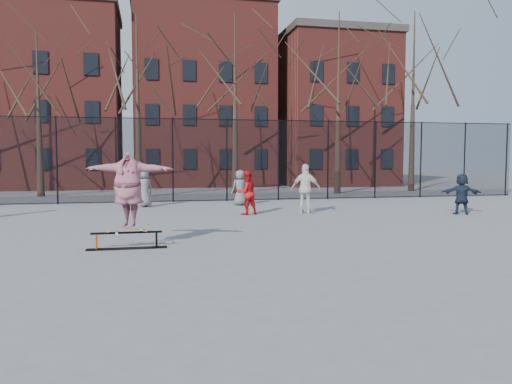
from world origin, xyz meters
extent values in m
plane|color=slate|center=(0.00, 0.00, 0.00)|extent=(100.00, 100.00, 0.00)
cube|color=black|center=(-3.05, 1.00, 0.01)|extent=(1.86, 0.28, 0.01)
cylinder|color=#D1520C|center=(-3.74, 1.00, 0.19)|extent=(0.05, 0.05, 0.38)
cylinder|color=black|center=(-2.36, 1.00, 0.19)|extent=(0.05, 0.05, 0.38)
cylinder|color=black|center=(-3.05, 1.00, 0.38)|extent=(1.64, 0.05, 0.05)
imported|color=#743990|center=(-2.99, 1.00, 1.39)|extent=(2.23, 1.23, 1.75)
imported|color=slate|center=(-2.73, 10.87, 0.83)|extent=(0.97, 0.87, 1.66)
imported|color=#B71013|center=(1.05, 7.20, 0.83)|extent=(0.95, 0.84, 1.65)
imported|color=silver|center=(3.33, 7.09, 0.95)|extent=(1.20, 0.92, 1.89)
imported|color=#1A2435|center=(8.98, 5.60, 0.77)|extent=(1.49, 1.00, 1.54)
imported|color=#5E5E62|center=(1.44, 10.72, 0.79)|extent=(0.85, 0.64, 1.58)
cylinder|color=black|center=(-6.60, 13.00, 2.00)|extent=(0.07, 0.07, 4.00)
cylinder|color=black|center=(-4.00, 13.00, 2.00)|extent=(0.07, 0.07, 4.00)
cylinder|color=black|center=(-1.40, 13.00, 2.00)|extent=(0.07, 0.07, 4.00)
cylinder|color=black|center=(1.20, 13.00, 2.00)|extent=(0.07, 0.07, 4.00)
cylinder|color=black|center=(3.80, 13.00, 2.00)|extent=(0.07, 0.07, 4.00)
cylinder|color=black|center=(6.40, 13.00, 2.00)|extent=(0.07, 0.07, 4.00)
cylinder|color=black|center=(9.00, 13.00, 2.00)|extent=(0.07, 0.07, 4.00)
cylinder|color=black|center=(11.60, 13.00, 2.00)|extent=(0.07, 0.07, 4.00)
cylinder|color=black|center=(14.20, 13.00, 2.00)|extent=(0.07, 0.07, 4.00)
cylinder|color=black|center=(16.80, 13.00, 2.00)|extent=(0.07, 0.07, 4.00)
cube|color=black|center=(0.00, 13.00, 2.00)|extent=(34.00, 0.01, 4.00)
cylinder|color=black|center=(0.00, 13.00, 3.96)|extent=(34.00, 0.04, 0.04)
cone|color=black|center=(-8.50, 17.80, 2.31)|extent=(0.40, 0.40, 4.62)
cone|color=black|center=(-3.00, 16.50, 2.31)|extent=(0.40, 0.40, 4.62)
cone|color=black|center=(2.50, 17.80, 2.31)|extent=(0.40, 0.40, 4.62)
cone|color=black|center=(8.00, 16.50, 2.31)|extent=(0.40, 0.40, 4.62)
cone|color=black|center=(13.50, 17.80, 2.31)|extent=(0.40, 0.40, 4.62)
cube|color=maroon|center=(-9.00, 26.00, 6.00)|extent=(9.00, 7.00, 12.00)
cube|color=maroon|center=(1.50, 26.00, 6.50)|extent=(10.00, 7.00, 13.00)
cube|color=maroon|center=(11.50, 26.00, 5.50)|extent=(8.00, 7.00, 11.00)
camera|label=1|loc=(-2.51, -11.04, 2.18)|focal=35.00mm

